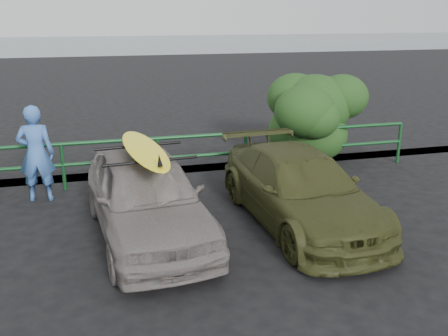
% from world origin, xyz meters
% --- Properties ---
extents(ground, '(80.00, 80.00, 0.00)m').
position_xyz_m(ground, '(0.00, 0.00, 0.00)').
color(ground, black).
extents(ocean, '(200.00, 200.00, 0.00)m').
position_xyz_m(ocean, '(0.00, 60.00, 0.00)').
color(ocean, slate).
rests_on(ocean, ground).
extents(guardrail, '(14.00, 0.08, 1.04)m').
position_xyz_m(guardrail, '(0.00, 5.00, 0.52)').
color(guardrail, '#134520').
rests_on(guardrail, ground).
extents(shrub_right, '(3.20, 2.40, 1.99)m').
position_xyz_m(shrub_right, '(5.00, 5.50, 1.00)').
color(shrub_right, '#22481A').
rests_on(shrub_right, ground).
extents(sedan, '(2.07, 4.33, 1.43)m').
position_xyz_m(sedan, '(0.45, 2.25, 0.71)').
color(sedan, slate).
rests_on(sedan, ground).
extents(olive_vehicle, '(2.02, 4.47, 1.27)m').
position_xyz_m(olive_vehicle, '(3.13, 2.15, 0.63)').
color(olive_vehicle, '#393C1A').
rests_on(olive_vehicle, ground).
extents(man, '(0.74, 0.51, 1.93)m').
position_xyz_m(man, '(-1.45, 4.53, 0.96)').
color(man, '#3F70BE').
rests_on(man, ground).
extents(roof_rack, '(1.56, 1.16, 0.05)m').
position_xyz_m(roof_rack, '(0.45, 2.25, 1.45)').
color(roof_rack, black).
rests_on(roof_rack, sedan).
extents(surfboard, '(0.81, 2.72, 0.08)m').
position_xyz_m(surfboard, '(0.45, 2.25, 1.51)').
color(surfboard, yellow).
rests_on(surfboard, roof_rack).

